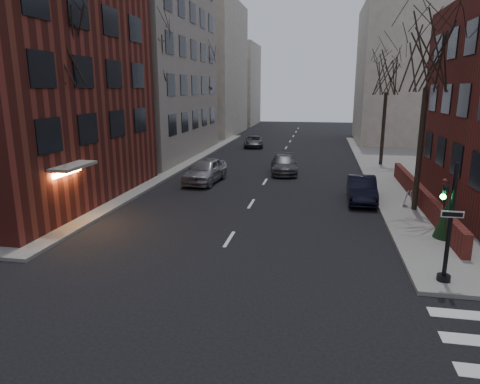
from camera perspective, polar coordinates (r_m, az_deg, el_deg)
name	(u,v)px	position (r m, az deg, el deg)	size (l,w,h in m)	color
building_left_tan	(99,4)	(45.06, -18.34, 22.72)	(18.00, 18.00, 28.00)	gray
low_wall_right	(421,196)	(25.56, 22.95, -0.49)	(0.35, 16.00, 1.00)	maroon
building_distant_la	(189,69)	(63.18, -6.81, 15.93)	(14.00, 16.00, 18.00)	beige
building_distant_ra	(421,74)	(56.43, 22.97, 14.24)	(14.00, 14.00, 16.00)	beige
building_distant_lb	(228,85)	(79.07, -1.55, 14.10)	(10.00, 12.00, 14.00)	beige
traffic_signal	(447,231)	(15.54, 25.90, -4.65)	(0.76, 0.44, 4.00)	black
tree_left_a	(55,44)	(23.09, -23.42, 17.69)	(4.18, 4.18, 10.26)	#2D231C
tree_left_b	(152,54)	(33.79, -11.67, 17.64)	(4.40, 4.40, 10.80)	#2D231C
tree_left_c	(203,73)	(47.01, -4.95, 15.59)	(3.96, 3.96, 9.72)	#2D231C
tree_right_a	(429,55)	(23.87, 23.94, 16.41)	(3.96, 3.96, 9.72)	#2D231C
tree_right_b	(388,73)	(37.63, 19.08, 14.73)	(3.74, 3.74, 9.18)	#2D231C
streetlamp_near	(141,122)	(29.86, -13.07, 9.13)	(0.36, 0.36, 6.28)	black
streetlamp_far	(214,108)	(48.81, -3.52, 11.09)	(0.36, 0.36, 6.28)	black
parked_sedan	(362,189)	(25.72, 15.91, 0.35)	(1.54, 4.43, 1.46)	black
car_lane_silver	(205,171)	(29.88, -4.64, 2.88)	(2.00, 4.98, 1.70)	#98989D
car_lane_gray	(284,164)	(33.24, 5.86, 3.67)	(1.93, 4.76, 1.38)	#3D3E42
car_lane_far	(254,141)	(48.13, 1.85, 6.75)	(2.06, 4.46, 1.24)	#414045
sandwich_board	(409,199)	(25.08, 21.59, -0.82)	(0.37, 0.52, 0.83)	silver
evergreen_shrub	(448,218)	(20.31, 25.95, -3.13)	(1.07, 1.07, 1.78)	#15301B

